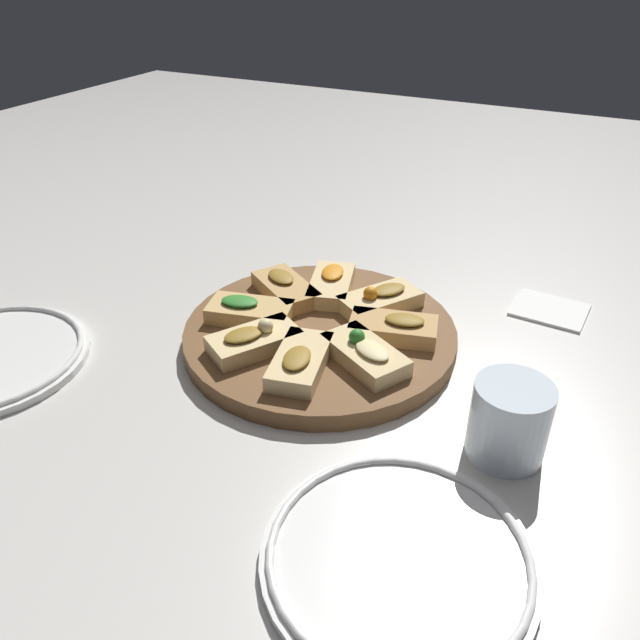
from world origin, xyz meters
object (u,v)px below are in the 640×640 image
at_px(serving_board, 320,334).
at_px(napkin_stack, 550,309).
at_px(plate_left, 398,556).
at_px(water_glass, 509,421).

distance_m(serving_board, napkin_stack, 0.35).
bearing_deg(plate_left, napkin_stack, -95.49).
xyz_separation_m(plate_left, napkin_stack, (-0.05, -0.51, -0.00)).
bearing_deg(serving_board, water_glass, 159.26).
bearing_deg(napkin_stack, plate_left, 84.51).
bearing_deg(serving_board, napkin_stack, -139.95).
bearing_deg(plate_left, water_glass, -106.17).
relative_size(serving_board, plate_left, 1.49).
relative_size(serving_board, water_glass, 4.19).
distance_m(serving_board, water_glass, 0.29).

